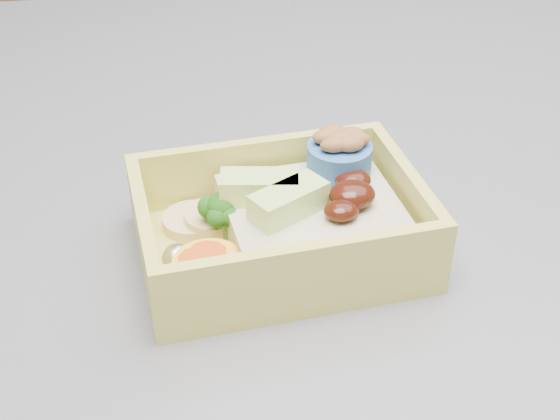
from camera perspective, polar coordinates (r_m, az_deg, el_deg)
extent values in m
cube|color=brown|center=(1.84, -5.05, 10.91)|extent=(3.20, 0.60, 0.90)
cube|color=#3B3B40|center=(0.49, 1.31, -2.87)|extent=(1.24, 0.84, 0.04)
cube|color=#D1CB56|center=(0.45, 0.00, -2.83)|extent=(0.17, 0.13, 0.01)
cube|color=#D1CB56|center=(0.48, -1.63, 3.13)|extent=(0.16, 0.03, 0.04)
cube|color=#D1CB56|center=(0.40, 1.98, -4.84)|extent=(0.16, 0.03, 0.04)
cube|color=#D1CB56|center=(0.46, 9.17, 0.93)|extent=(0.02, 0.10, 0.04)
cube|color=#D1CB56|center=(0.43, -9.84, -1.96)|extent=(0.02, 0.10, 0.04)
cube|color=tan|center=(0.45, 2.41, -0.84)|extent=(0.11, 0.10, 0.02)
ellipsoid|color=black|center=(0.44, 5.29, 1.13)|extent=(0.03, 0.03, 0.01)
ellipsoid|color=black|center=(0.45, 5.36, 2.17)|extent=(0.02, 0.02, 0.01)
ellipsoid|color=black|center=(0.43, 4.51, -0.05)|extent=(0.02, 0.02, 0.01)
cube|color=#C8F07E|center=(0.43, 0.64, 0.64)|extent=(0.05, 0.04, 0.02)
cube|color=#C8F07E|center=(0.44, -1.52, 1.67)|extent=(0.05, 0.03, 0.02)
cylinder|color=#679751|center=(0.45, -4.20, -1.44)|extent=(0.01, 0.01, 0.01)
sphere|color=#205C15|center=(0.44, -4.29, 0.21)|extent=(0.02, 0.02, 0.02)
sphere|color=#205C15|center=(0.45, -3.48, 0.41)|extent=(0.01, 0.01, 0.01)
sphere|color=#205C15|center=(0.45, -5.17, 0.22)|extent=(0.01, 0.01, 0.01)
sphere|color=#205C15|center=(0.44, -3.78, -0.47)|extent=(0.01, 0.01, 0.01)
sphere|color=#205C15|center=(0.44, -4.59, -0.52)|extent=(0.01, 0.01, 0.01)
sphere|color=#205C15|center=(0.45, -4.47, 0.50)|extent=(0.01, 0.01, 0.01)
cylinder|color=yellow|center=(0.42, -5.19, -4.63)|extent=(0.04, 0.04, 0.02)
cylinder|color=#DB4C12|center=(0.41, -5.33, -3.28)|extent=(0.02, 0.02, 0.00)
cylinder|color=#DB4C12|center=(0.41, -6.05, -3.74)|extent=(0.02, 0.02, 0.00)
cylinder|color=tan|center=(0.47, -6.42, -0.82)|extent=(0.04, 0.04, 0.01)
cylinder|color=tan|center=(0.46, -4.83, -0.52)|extent=(0.04, 0.04, 0.01)
ellipsoid|color=silver|center=(0.47, -3.22, 0.66)|extent=(0.02, 0.02, 0.02)
ellipsoid|color=silver|center=(0.43, -7.47, -3.51)|extent=(0.02, 0.02, 0.02)
cylinder|color=#3263AD|center=(0.47, 4.36, 3.77)|extent=(0.04, 0.04, 0.02)
ellipsoid|color=brown|center=(0.46, 4.43, 5.20)|extent=(0.02, 0.01, 0.01)
ellipsoid|color=brown|center=(0.47, 5.23, 5.52)|extent=(0.02, 0.01, 0.01)
ellipsoid|color=brown|center=(0.46, 3.42, 5.36)|extent=(0.02, 0.01, 0.01)
ellipsoid|color=brown|center=(0.46, 5.14, 4.82)|extent=(0.02, 0.01, 0.01)
ellipsoid|color=brown|center=(0.45, 4.00, 4.79)|extent=(0.02, 0.01, 0.01)
ellipsoid|color=brown|center=(0.46, 5.58, 5.17)|extent=(0.02, 0.01, 0.01)
ellipsoid|color=brown|center=(0.47, 3.88, 5.70)|extent=(0.02, 0.01, 0.01)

